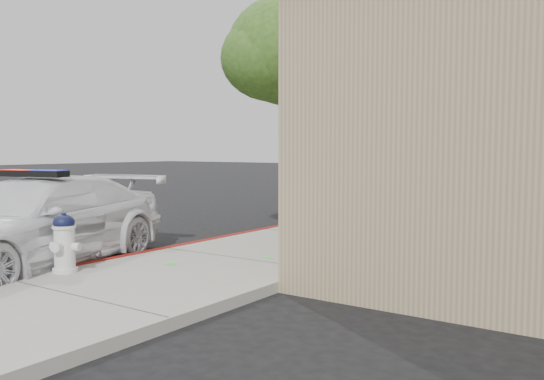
{
  "coord_description": "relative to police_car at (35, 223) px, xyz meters",
  "views": [
    {
      "loc": [
        7.44,
        -7.19,
        1.92
      ],
      "look_at": [
        0.56,
        2.62,
        1.06
      ],
      "focal_mm": 37.66,
      "sensor_mm": 36.0,
      "label": 1
    }
  ],
  "objects": [
    {
      "name": "ground",
      "position": [
        0.9,
        1.94,
        -0.74
      ],
      "size": [
        120.0,
        120.0,
        0.0
      ],
      "primitive_type": "plane",
      "color": "black",
      "rests_on": "ground"
    },
    {
      "name": "sidewalk",
      "position": [
        2.5,
        4.94,
        -0.66
      ],
      "size": [
        3.2,
        60.0,
        0.15
      ],
      "primitive_type": "cube",
      "color": "gray",
      "rests_on": "ground"
    },
    {
      "name": "red_curb",
      "position": [
        0.96,
        4.94,
        -0.66
      ],
      "size": [
        0.14,
        60.0,
        0.16
      ],
      "primitive_type": "cube",
      "color": "maroon",
      "rests_on": "ground"
    },
    {
      "name": "police_car",
      "position": [
        0.0,
        0.0,
        0.0
      ],
      "size": [
        3.14,
        5.4,
        1.59
      ],
      "rotation": [
        0.0,
        0.0,
        0.23
      ],
      "color": "white",
      "rests_on": "ground"
    },
    {
      "name": "fire_hydrant",
      "position": [
        1.25,
        -0.34,
        -0.16
      ],
      "size": [
        0.49,
        0.43,
        0.85
      ],
      "rotation": [
        0.0,
        0.0,
        0.38
      ],
      "color": "white",
      "rests_on": "sidewalk"
    },
    {
      "name": "street_tree_near",
      "position": [
        1.61,
        5.04,
        3.16
      ],
      "size": [
        2.75,
        2.82,
        5.03
      ],
      "rotation": [
        0.0,
        0.0,
        0.29
      ],
      "color": "black",
      "rests_on": "sidewalk"
    },
    {
      "name": "street_tree_mid",
      "position": [
        1.64,
        11.76,
        4.0
      ],
      "size": [
        3.19,
        3.28,
        6.08
      ],
      "rotation": [
        0.0,
        0.0,
        0.27
      ],
      "color": "black",
      "rests_on": "sidewalk"
    },
    {
      "name": "street_tree_far",
      "position": [
        1.63,
        16.95,
        3.34
      ],
      "size": [
        2.92,
        2.76,
        5.22
      ],
      "rotation": [
        0.0,
        0.0,
        -0.05
      ],
      "color": "black",
      "rests_on": "sidewalk"
    }
  ]
}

